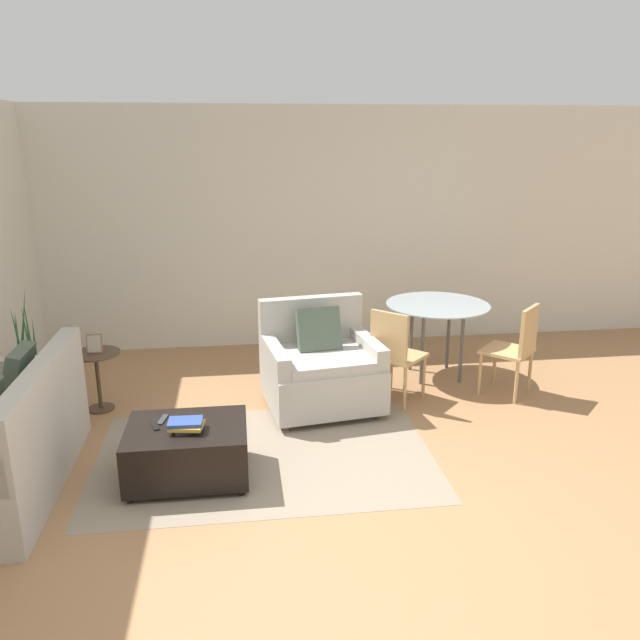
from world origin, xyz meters
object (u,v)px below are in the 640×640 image
tv_remote_primary (163,419)px  dining_table (437,313)px  tv_remote_secondary (155,426)px  dining_chair_near_left (394,350)px  armchair (321,368)px  potted_plant (30,390)px  side_table (97,370)px  dining_chair_near_right (517,344)px  couch (3,447)px  book_stack (187,425)px  picture_frame (94,344)px  ottoman (188,450)px

tv_remote_primary → dining_table: bearing=31.6°
tv_remote_secondary → dining_table: bearing=32.8°
dining_chair_near_left → armchair: bearing=179.7°
potted_plant → side_table: size_ratio=2.10×
dining_table → dining_chair_near_right: bearing=-45.0°
dining_table → dining_chair_near_right: (0.60, -0.60, -0.16)m
tv_remote_secondary → tv_remote_primary: bearing=68.7°
dining_chair_near_right → couch: bearing=-165.7°
couch → dining_chair_near_left: (3.09, 1.09, 0.20)m
side_table → dining_table: size_ratio=0.53×
dining_table → dining_chair_near_left: (-0.60, -0.60, -0.16)m
book_stack → picture_frame: (-0.90, 1.38, 0.18)m
couch → dining_chair_near_right: bearing=14.3°
tv_remote_primary → dining_table: dining_table is taller
picture_frame → dining_chair_near_left: bearing=-4.0°
couch → dining_chair_near_left: bearing=19.5°
potted_plant → dining_table: 3.94m
tv_remote_secondary → dining_table: dining_table is taller
side_table → dining_table: dining_table is taller
couch → ottoman: 1.28m
potted_plant → dining_chair_near_left: potted_plant is taller
couch → armchair: size_ratio=1.59×
couch → book_stack: 1.30m
ottoman → tv_remote_secondary: size_ratio=6.01×
armchair → side_table: 2.02m
tv_remote_secondary → picture_frame: (-0.67, 1.29, 0.22)m
tv_remote_primary → book_stack: bearing=-46.2°
ottoman → tv_remote_secondary: bearing=172.3°
armchair → tv_remote_secondary: size_ratio=7.72×
ottoman → side_table: 1.60m
tv_remote_secondary → book_stack: bearing=-22.3°
side_table → dining_chair_near_right: bearing=-2.8°
ottoman → potted_plant: 1.99m
armchair → ottoman: 1.61m
couch → book_stack: size_ratio=6.75×
side_table → picture_frame: (0.00, 0.00, 0.25)m
tv_remote_primary → tv_remote_secondary: bearing=-111.3°
tv_remote_secondary → potted_plant: (-1.26, 1.29, -0.19)m
ottoman → potted_plant: bearing=138.2°
dining_table → tv_remote_secondary: bearing=-147.2°
ottoman → dining_chair_near_left: dining_chair_near_left is taller
book_stack → potted_plant: 2.05m
book_stack → side_table: 1.65m
potted_plant → dining_chair_near_right: size_ratio=1.28×
ottoman → armchair: bearing=45.1°
armchair → dining_chair_near_left: (0.68, -0.00, 0.15)m
tv_remote_primary → dining_chair_near_right: (3.18, 1.00, 0.10)m
potted_plant → book_stack: bearing=-42.9°
couch → dining_table: size_ratio=1.68×
side_table → tv_remote_secondary: bearing=-62.7°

